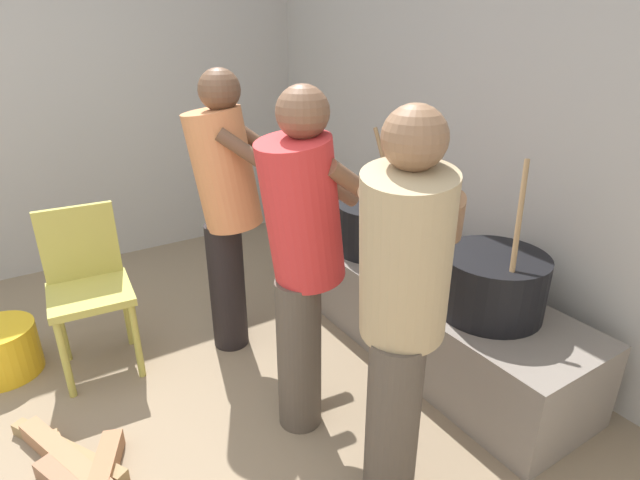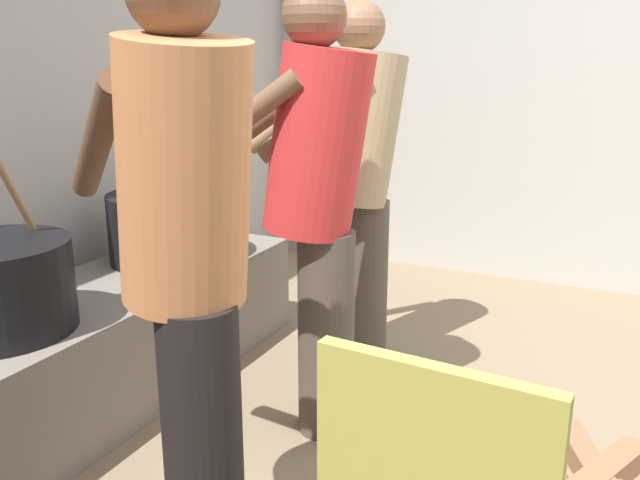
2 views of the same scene
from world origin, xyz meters
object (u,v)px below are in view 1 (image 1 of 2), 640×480
(cooking_pot_secondary, at_px, (375,226))
(cook_in_red_shirt, at_px, (303,250))
(cook_in_orange_shirt, at_px, (227,201))
(bucket_yellow_plastic, at_px, (1,351))
(cook_in_tan_shirt, at_px, (402,302))
(chair_olive, at_px, (88,283))
(cooking_pot_main, at_px, (492,284))

(cooking_pot_secondary, bearing_deg, cook_in_red_shirt, -55.40)
(cook_in_orange_shirt, height_order, bucket_yellow_plastic, cook_in_orange_shirt)
(cook_in_orange_shirt, relative_size, bucket_yellow_plastic, 4.22)
(cook_in_red_shirt, bearing_deg, cook_in_tan_shirt, 7.65)
(cook_in_orange_shirt, xyz_separation_m, chair_olive, (-0.23, -0.71, -0.39))
(cooking_pot_secondary, bearing_deg, cook_in_tan_shirt, -34.94)
(cooking_pot_main, height_order, cook_in_red_shirt, cook_in_red_shirt)
(cook_in_red_shirt, height_order, bucket_yellow_plastic, cook_in_red_shirt)
(cooking_pot_secondary, relative_size, cook_in_tan_shirt, 0.49)
(cooking_pot_secondary, relative_size, cook_in_orange_shirt, 0.49)
(cook_in_tan_shirt, bearing_deg, chair_olive, -151.84)
(cooking_pot_main, bearing_deg, cook_in_red_shirt, -108.17)
(cooking_pot_main, xyz_separation_m, cook_in_tan_shirt, (0.25, -0.80, 0.27))
(cook_in_orange_shirt, distance_m, cook_in_tan_shirt, 1.28)
(cook_in_orange_shirt, bearing_deg, chair_olive, -108.07)
(cook_in_red_shirt, xyz_separation_m, chair_olive, (-0.97, -0.74, -0.38))
(cook_in_tan_shirt, relative_size, chair_olive, 1.74)
(cooking_pot_secondary, distance_m, chair_olive, 1.65)
(cooking_pot_main, xyz_separation_m, cook_in_red_shirt, (-0.29, -0.87, 0.28))
(cooking_pot_secondary, relative_size, chair_olive, 0.86)
(cooking_pot_secondary, xyz_separation_m, chair_olive, (-0.38, -1.60, -0.10))
(cook_in_tan_shirt, bearing_deg, cooking_pot_main, 107.24)
(chair_olive, height_order, bucket_yellow_plastic, chair_olive)
(chair_olive, bearing_deg, cooking_pot_secondary, 76.61)
(cooking_pot_main, bearing_deg, chair_olive, -128.06)
(chair_olive, bearing_deg, cooking_pot_main, 51.94)
(cook_in_orange_shirt, bearing_deg, cook_in_tan_shirt, 4.45)
(cook_in_orange_shirt, relative_size, chair_olive, 1.76)
(bucket_yellow_plastic, bearing_deg, cook_in_tan_shirt, 36.90)
(cooking_pot_main, bearing_deg, cook_in_tan_shirt, -72.76)
(cook_in_orange_shirt, bearing_deg, cook_in_red_shirt, 2.12)
(chair_olive, bearing_deg, cook_in_tan_shirt, 28.16)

